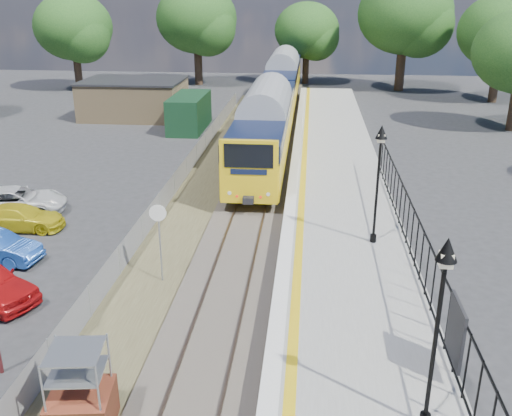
# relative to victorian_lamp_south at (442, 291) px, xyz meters

# --- Properties ---
(ground) EXTENTS (120.00, 120.00, 0.00)m
(ground) POSITION_rel_victorian_lamp_south_xyz_m (-5.50, 4.00, -4.30)
(ground) COLOR #2D2D30
(ground) RESTS_ON ground
(track_bed) EXTENTS (5.90, 80.00, 0.29)m
(track_bed) POSITION_rel_victorian_lamp_south_xyz_m (-5.97, 13.67, -4.21)
(track_bed) COLOR #473F38
(track_bed) RESTS_ON ground
(platform) EXTENTS (5.00, 70.00, 0.90)m
(platform) POSITION_rel_victorian_lamp_south_xyz_m (-1.30, 12.00, -3.85)
(platform) COLOR gray
(platform) RESTS_ON ground
(platform_edge) EXTENTS (0.90, 70.00, 0.01)m
(platform_edge) POSITION_rel_victorian_lamp_south_xyz_m (-3.36, 12.00, -3.39)
(platform_edge) COLOR silver
(platform_edge) RESTS_ON platform
(victorian_lamp_south) EXTENTS (0.44, 0.44, 4.60)m
(victorian_lamp_south) POSITION_rel_victorian_lamp_south_xyz_m (0.00, 0.00, 0.00)
(victorian_lamp_south) COLOR black
(victorian_lamp_south) RESTS_ON platform
(victorian_lamp_north) EXTENTS (0.44, 0.44, 4.60)m
(victorian_lamp_north) POSITION_rel_victorian_lamp_south_xyz_m (-0.20, 10.00, 0.00)
(victorian_lamp_north) COLOR black
(victorian_lamp_north) RESTS_ON platform
(palisade_fence) EXTENTS (0.12, 26.00, 2.00)m
(palisade_fence) POSITION_rel_victorian_lamp_south_xyz_m (1.05, 6.24, -2.46)
(palisade_fence) COLOR black
(palisade_fence) RESTS_ON platform
(wire_fence) EXTENTS (0.06, 52.00, 1.20)m
(wire_fence) POSITION_rel_victorian_lamp_south_xyz_m (-9.70, 16.00, -3.70)
(wire_fence) COLOR #999EA3
(wire_fence) RESTS_ON ground
(outbuilding) EXTENTS (10.80, 10.10, 3.12)m
(outbuilding) POSITION_rel_victorian_lamp_south_xyz_m (-16.41, 35.21, -2.78)
(outbuilding) COLOR tan
(outbuilding) RESTS_ON ground
(tree_line) EXTENTS (56.80, 43.80, 11.88)m
(tree_line) POSITION_rel_victorian_lamp_south_xyz_m (-4.10, 46.00, 2.31)
(tree_line) COLOR #332319
(tree_line) RESTS_ON ground
(train) EXTENTS (2.82, 40.83, 3.51)m
(train) POSITION_rel_victorian_lamp_south_xyz_m (-5.50, 34.63, -1.96)
(train) COLOR yellow
(train) RESTS_ON ground
(brick_plinth) EXTENTS (1.63, 1.63, 2.34)m
(brick_plinth) POSITION_rel_victorian_lamp_south_xyz_m (-8.00, 0.03, -3.17)
(brick_plinth) COLOR brown
(brick_plinth) RESTS_ON ground
(speed_sign) EXTENTS (0.61, 0.13, 3.04)m
(speed_sign) POSITION_rel_victorian_lamp_south_xyz_m (-8.00, 7.63, -2.20)
(speed_sign) COLOR #999EA3
(speed_sign) RESTS_ON ground
(car_yellow) EXTENTS (3.91, 1.70, 1.12)m
(car_yellow) POSITION_rel_victorian_lamp_south_xyz_m (-15.50, 11.91, -3.74)
(car_yellow) COLOR gold
(car_yellow) RESTS_ON ground
(car_white) EXTENTS (4.98, 3.06, 1.29)m
(car_white) POSITION_rel_victorian_lamp_south_xyz_m (-16.63, 13.72, -3.65)
(car_white) COLOR silver
(car_white) RESTS_ON ground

